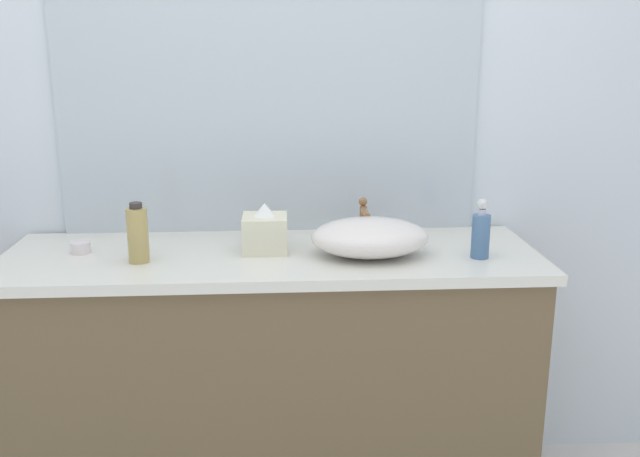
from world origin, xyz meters
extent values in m
cube|color=silver|center=(0.00, 0.73, 1.30)|extent=(6.00, 0.06, 2.60)
cube|color=brown|center=(0.01, 0.42, 0.43)|extent=(1.62, 0.51, 0.86)
cube|color=silver|center=(0.01, 0.42, 0.88)|extent=(1.66, 0.55, 0.03)
cube|color=#B2BCC6|center=(0.01, 0.69, 1.52)|extent=(1.40, 0.01, 1.26)
ellipsoid|color=silver|center=(0.31, 0.37, 0.95)|extent=(0.36, 0.27, 0.11)
cylinder|color=brown|center=(0.31, 0.53, 0.95)|extent=(0.02, 0.02, 0.12)
cylinder|color=brown|center=(0.31, 0.48, 1.00)|extent=(0.02, 0.10, 0.02)
sphere|color=brown|center=(0.31, 0.55, 1.02)|extent=(0.03, 0.03, 0.03)
cylinder|color=#476993|center=(0.64, 0.32, 0.96)|extent=(0.05, 0.05, 0.13)
cylinder|color=silver|center=(0.64, 0.32, 1.04)|extent=(0.02, 0.02, 0.02)
sphere|color=silver|center=(0.64, 0.32, 1.06)|extent=(0.03, 0.03, 0.03)
cylinder|color=silver|center=(0.64, 0.31, 1.06)|extent=(0.01, 0.02, 0.01)
cylinder|color=tan|center=(-0.38, 0.35, 0.98)|extent=(0.06, 0.06, 0.16)
cylinder|color=#342E2D|center=(-0.38, 0.35, 1.07)|extent=(0.04, 0.04, 0.02)
cube|color=beige|center=(-0.01, 0.44, 0.95)|extent=(0.14, 0.14, 0.11)
cone|color=white|center=(-0.01, 0.44, 1.03)|extent=(0.08, 0.08, 0.04)
cylinder|color=silver|center=(-0.58, 0.45, 0.91)|extent=(0.06, 0.06, 0.04)
camera|label=1|loc=(0.03, -1.65, 1.52)|focal=38.92mm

